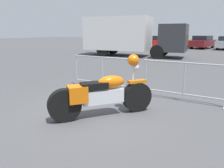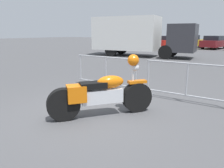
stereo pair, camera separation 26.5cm
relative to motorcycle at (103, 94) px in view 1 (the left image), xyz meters
The scene contains 10 objects.
ground_plane 0.63m from the motorcycle, behind, with size 120.00×120.00×0.00m, color #4C4C4F.
motorcycle is the anchor object (origin of this frame).
crowd_barrier_near 2.38m from the motorcycle, 123.07° to the left, with size 2.30×0.45×1.07m.
crowd_barrier_far 2.38m from the motorcycle, 56.93° to the left, with size 2.30×0.45×1.07m.
box_truck 12.73m from the motorcycle, 113.89° to the left, with size 7.91×3.13×2.98m.
parked_car_tan 24.98m from the motorcycle, 112.15° to the left, with size 2.56×4.71×1.52m.
parked_car_red 23.53m from the motorcycle, 106.70° to the left, with size 2.37×4.36×1.40m.
parked_car_yellow 23.15m from the motorcycle, 100.20° to the left, with size 2.54×4.66×1.50m.
parked_car_maroon 23.29m from the motorcycle, 93.55° to the left, with size 2.44×4.49×1.45m.
pedestrian 18.75m from the motorcycle, 100.00° to the left, with size 0.35×0.35×1.69m.
Camera 1 is at (2.89, -3.87, 1.83)m, focal length 35.00 mm.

